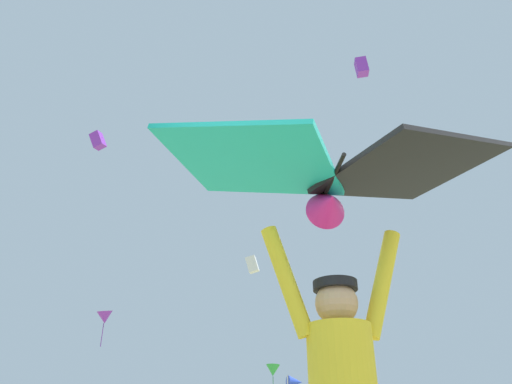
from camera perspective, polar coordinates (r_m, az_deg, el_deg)
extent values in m
cylinder|color=yellow|center=(2.62, 10.16, -21.17)|extent=(0.40, 0.40, 0.56)
sphere|color=tan|center=(2.69, 9.45, -12.80)|extent=(0.23, 0.23, 0.23)
cylinder|color=black|center=(2.72, 9.30, -10.86)|extent=(0.28, 0.28, 0.05)
cylinder|color=yellow|center=(2.80, 14.63, -10.30)|extent=(0.29, 0.14, 0.62)
cylinder|color=yellow|center=(2.67, 3.62, -10.32)|extent=(0.29, 0.14, 0.62)
cylinder|color=black|center=(2.94, 8.43, 0.34)|extent=(0.18, 0.78, 0.02)
cube|color=black|center=(3.03, 17.51, 2.64)|extent=(1.09, 0.99, 0.23)
cube|color=#19B2AD|center=(2.82, -0.56, 3.64)|extent=(1.22, 1.19, 0.23)
cone|color=#DB2393|center=(2.89, 8.56, -1.41)|extent=(0.27, 0.24, 0.24)
cube|color=white|center=(20.11, -0.44, -8.52)|extent=(0.69, 0.54, 0.76)
cone|color=purple|center=(31.73, -17.39, -13.88)|extent=(1.34, 1.39, 0.97)
cylinder|color=#602387|center=(31.52, -17.66, -15.73)|extent=(0.04, 0.04, 1.37)
cube|color=purple|center=(31.37, -18.11, 5.79)|extent=(1.17, 0.86, 1.25)
cube|color=purple|center=(25.43, 12.31, 14.17)|extent=(0.81, 0.72, 0.96)
cone|color=green|center=(32.83, 2.01, -20.24)|extent=(1.22, 1.19, 0.73)
cone|color=blue|center=(9.72, 4.61, -21.40)|extent=(0.28, 0.24, 0.24)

